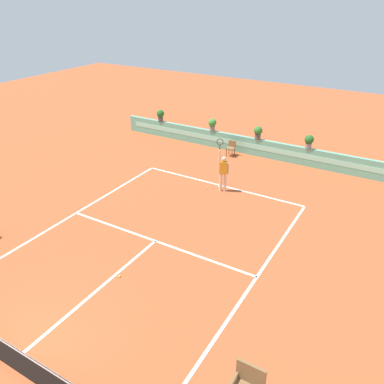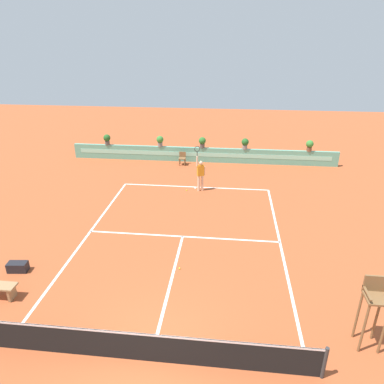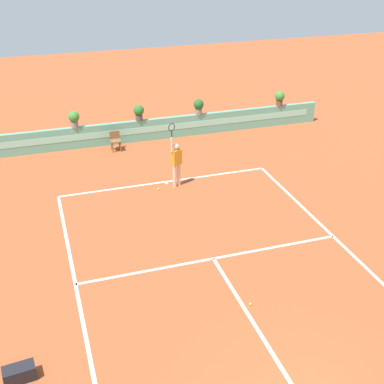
{
  "view_description": "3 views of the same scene",
  "coord_description": "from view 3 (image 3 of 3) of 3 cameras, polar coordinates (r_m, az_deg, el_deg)",
  "views": [
    {
      "loc": [
        7.43,
        -3.45,
        8.44
      ],
      "look_at": [
        0.13,
        8.92,
        1.0
      ],
      "focal_mm": 36.55,
      "sensor_mm": 36.0,
      "label": 1
    },
    {
      "loc": [
        1.84,
        -6.58,
        7.88
      ],
      "look_at": [
        0.13,
        8.92,
        1.0
      ],
      "focal_mm": 33.0,
      "sensor_mm": 36.0,
      "label": 2
    },
    {
      "loc": [
        -4.57,
        -5.73,
        8.99
      ],
      "look_at": [
        0.13,
        8.92,
        1.0
      ],
      "focal_mm": 48.55,
      "sensor_mm": 36.0,
      "label": 3
    }
  ],
  "objects": [
    {
      "name": "potted_plant_left",
      "position": [
        23.44,
        -12.83,
        7.9
      ],
      "size": [
        0.48,
        0.48,
        0.72
      ],
      "color": "gray",
      "rests_on": "back_wall_barrier"
    },
    {
      "name": "back_wall_barrier",
      "position": [
        24.13,
        -5.77,
        6.71
      ],
      "size": [
        18.0,
        0.21,
        1.0
      ],
      "color": "#60A88E",
      "rests_on": "ground"
    },
    {
      "name": "ball_kid_chair",
      "position": [
        23.25,
        -8.41,
        5.68
      ],
      "size": [
        0.44,
        0.44,
        0.85
      ],
      "color": "brown",
      "rests_on": "ground"
    },
    {
      "name": "potted_plant_far_right",
      "position": [
        26.1,
        9.61,
        10.2
      ],
      "size": [
        0.48,
        0.48,
        0.72
      ],
      "color": "brown",
      "rests_on": "back_wall_barrier"
    },
    {
      "name": "court_lines",
      "position": [
        16.02,
        1.98,
        -6.69
      ],
      "size": [
        8.32,
        11.94,
        0.01
      ],
      "color": "white",
      "rests_on": "ground"
    },
    {
      "name": "ground_plane",
      "position": [
        15.47,
        2.88,
        -8.13
      ],
      "size": [
        60.0,
        60.0,
        0.0
      ],
      "primitive_type": "plane",
      "color": "#A84C28"
    },
    {
      "name": "tennis_player",
      "position": [
        19.53,
        -1.73,
        3.45
      ],
      "size": [
        0.58,
        0.34,
        2.58
      ],
      "color": "beige",
      "rests_on": "ground"
    },
    {
      "name": "tennis_ball_mid_court",
      "position": [
        19.68,
        -3.71,
        0.33
      ],
      "size": [
        0.07,
        0.07,
        0.07
      ],
      "primitive_type": "sphere",
      "color": "#CCE033",
      "rests_on": "ground"
    },
    {
      "name": "potted_plant_centre",
      "position": [
        23.82,
        -5.87,
        8.76
      ],
      "size": [
        0.48,
        0.48,
        0.72
      ],
      "color": "#514C47",
      "rests_on": "back_wall_barrier"
    },
    {
      "name": "tennis_ball_near_baseline",
      "position": [
        14.12,
        6.42,
        -12.14
      ],
      "size": [
        0.07,
        0.07,
        0.07
      ],
      "primitive_type": "sphere",
      "color": "#CCE033",
      "rests_on": "ground"
    },
    {
      "name": "gear_bag",
      "position": [
        12.68,
        -18.44,
        -18.38
      ],
      "size": [
        0.73,
        0.43,
        0.36
      ],
      "primitive_type": "cube",
      "rotation": [
        0.0,
        0.0,
        0.1
      ],
      "color": "black",
      "rests_on": "ground"
    },
    {
      "name": "potted_plant_right",
      "position": [
        24.53,
        0.73,
        9.46
      ],
      "size": [
        0.48,
        0.48,
        0.72
      ],
      "color": "gray",
      "rests_on": "back_wall_barrier"
    }
  ]
}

